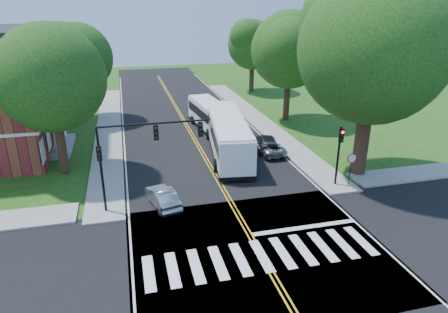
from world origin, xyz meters
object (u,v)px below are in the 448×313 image
object	(u,v)px
signal_nw	(138,146)
suv	(267,146)
signal_ne	(339,148)
dark_sedan	(266,142)
bus_follow	(213,118)
hatchback	(163,197)
bus_lead	(228,135)

from	to	relation	value
signal_nw	suv	bearing A→B (deg)	34.07
signal_nw	signal_ne	world-z (taller)	signal_nw
dark_sedan	bus_follow	bearing A→B (deg)	-50.92
hatchback	suv	xyz separation A→B (m)	(10.17, 7.74, -0.02)
bus_follow	suv	bearing A→B (deg)	108.64
bus_lead	bus_follow	xyz separation A→B (m)	(0.18, 6.47, -0.25)
signal_ne	dark_sedan	xyz separation A→B (m)	(-2.33, 8.63, -2.26)
bus_follow	suv	xyz separation A→B (m)	(3.28, -7.26, -0.90)
signal_nw	dark_sedan	distance (m)	15.02
bus_follow	suv	world-z (taller)	bus_follow
bus_lead	dark_sedan	bearing A→B (deg)	-171.21
hatchback	suv	bearing A→B (deg)	-155.76
dark_sedan	bus_lead	bearing A→B (deg)	11.36
signal_ne	suv	distance (m)	8.50
bus_lead	suv	bearing A→B (deg)	174.88
suv	dark_sedan	world-z (taller)	dark_sedan
signal_ne	dark_sedan	distance (m)	9.22
suv	signal_ne	bearing A→B (deg)	103.73
bus_follow	suv	distance (m)	8.02
hatchback	suv	size ratio (longest dim) A/B	0.87
bus_follow	dark_sedan	size ratio (longest dim) A/B	2.39
signal_nw	signal_ne	distance (m)	14.13
bus_follow	hatchback	distance (m)	16.53
suv	dark_sedan	size ratio (longest dim) A/B	0.94
bus_lead	suv	world-z (taller)	bus_lead
suv	bus_lead	bearing A→B (deg)	-17.35
bus_lead	hatchback	xyz separation A→B (m)	(-6.70, -8.53, -1.13)
signal_ne	hatchback	bearing A→B (deg)	179.86
signal_ne	bus_lead	world-z (taller)	signal_ne
signal_nw	suv	distance (m)	14.38
suv	hatchback	bearing A→B (deg)	32.79
bus_lead	hatchback	distance (m)	10.90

